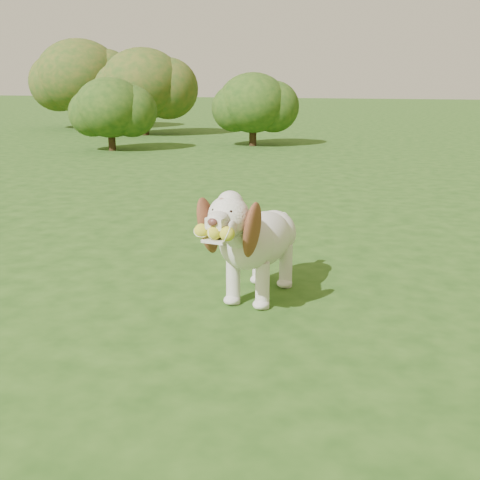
# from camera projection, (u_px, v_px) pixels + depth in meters

# --- Properties ---
(ground) EXTENTS (80.00, 80.00, 0.00)m
(ground) POSITION_uv_depth(u_px,v_px,m) (301.00, 300.00, 3.73)
(ground) COLOR #214513
(ground) RESTS_ON ground
(dog) EXTENTS (0.46, 1.14, 0.74)m
(dog) POSITION_uv_depth(u_px,v_px,m) (255.00, 238.00, 3.64)
(dog) COLOR silver
(dog) RESTS_ON ground
(shrub_a) EXTENTS (1.32, 1.32, 1.37)m
(shrub_a) POSITION_uv_depth(u_px,v_px,m) (110.00, 108.00, 11.28)
(shrub_a) COLOR #382314
(shrub_a) RESTS_ON ground
(shrub_g) EXTENTS (2.30, 2.30, 2.38)m
(shrub_g) POSITION_uv_depth(u_px,v_px,m) (80.00, 76.00, 16.27)
(shrub_g) COLOR #382314
(shrub_g) RESTS_ON ground
(shrub_e) EXTENTS (1.98, 1.98, 2.05)m
(shrub_e) POSITION_uv_depth(u_px,v_px,m) (143.00, 84.00, 14.32)
(shrub_e) COLOR #382314
(shrub_e) RESTS_ON ground
(shrub_b) EXTENTS (1.41, 1.41, 1.46)m
(shrub_b) POSITION_uv_depth(u_px,v_px,m) (253.00, 103.00, 12.08)
(shrub_b) COLOR #382314
(shrub_b) RESTS_ON ground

